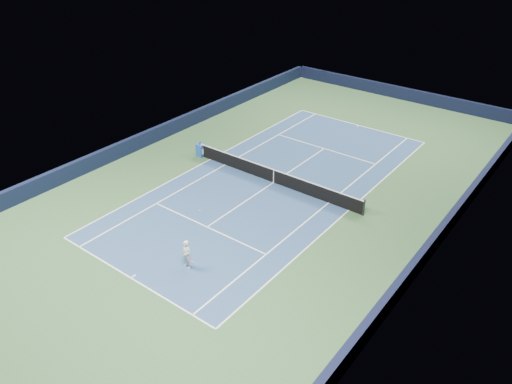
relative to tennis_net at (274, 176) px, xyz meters
The scene contains 19 objects.
ground 0.50m from the tennis_net, ahead, with size 40.00×40.00×0.00m, color #2D512C.
wall_far 19.83m from the tennis_net, 90.00° to the left, with size 22.00×0.35×1.10m, color black.
wall_right 10.83m from the tennis_net, ahead, with size 0.35×40.00×1.10m, color black.
wall_left 10.83m from the tennis_net, behind, with size 0.35×40.00×1.10m, color black.
court_surface 0.50m from the tennis_net, ahead, with size 10.97×23.77×0.01m, color navy.
baseline_far 11.90m from the tennis_net, 90.00° to the left, with size 10.97×0.08×0.00m, color white.
baseline_near 11.90m from the tennis_net, 90.00° to the right, with size 10.97×0.08×0.00m, color white.
sideline_doubles_right 5.51m from the tennis_net, ahead, with size 0.08×23.77×0.00m, color white.
sideline_doubles_left 5.51m from the tennis_net, behind, with size 0.08×23.77×0.00m, color white.
sideline_singles_right 4.14m from the tennis_net, ahead, with size 0.08×23.77×0.00m, color white.
sideline_singles_left 4.14m from the tennis_net, behind, with size 0.08×23.77×0.00m, color white.
service_line_far 6.42m from the tennis_net, 90.00° to the left, with size 8.23×0.08×0.00m, color white.
service_line_near 6.42m from the tennis_net, 90.00° to the right, with size 8.23×0.08×0.00m, color white.
center_service_line 0.50m from the tennis_net, ahead, with size 0.08×12.80×0.00m, color white.
center_mark_far 11.75m from the tennis_net, 90.00° to the left, with size 0.08×0.30×0.00m, color white.
center_mark_near 11.75m from the tennis_net, 90.00° to the right, with size 0.08×0.30×0.00m, color white.
tennis_net is the anchor object (origin of this frame).
sponsor_cube 6.40m from the tennis_net, behind, with size 0.63×0.55×0.91m.
tennis_player 9.74m from the tennis_net, 80.46° to the right, with size 0.75×1.23×2.91m.
Camera 1 is at (16.20, -23.05, 15.90)m, focal length 35.00 mm.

